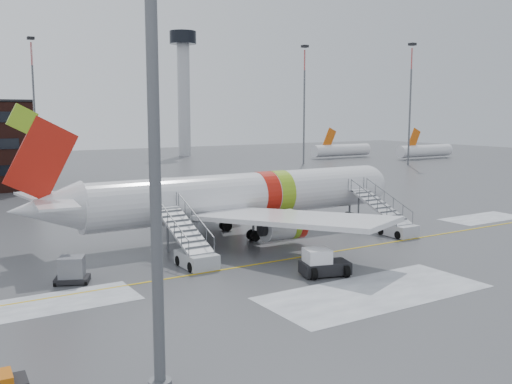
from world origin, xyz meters
TOP-DOWN VIEW (x-y plane):
  - ground at (0.00, 0.00)m, footprint 260.00×260.00m
  - airliner at (-5.40, 7.89)m, footprint 35.03×32.97m
  - airstair_fwd at (6.62, 1.35)m, footprint 2.05×7.70m
  - airstair_aft at (-12.52, 1.35)m, footprint 2.05×7.70m
  - pushback_tug at (-6.46, -5.55)m, footprint 3.46×2.95m
  - uld_container at (-20.74, 1.34)m, footprint 2.46×2.18m
  - light_mast_near at (-21.34, -14.36)m, footprint 1.20×1.20m
  - control_tower at (30.00, 95.00)m, footprint 6.40×6.40m
  - light_mast_far_ne at (42.00, 62.00)m, footprint 1.20×1.20m
  - light_mast_far_n at (-8.00, 78.00)m, footprint 1.20×1.20m
  - light_mast_far_e at (58.00, 48.00)m, footprint 1.20×1.20m
  - distant_aircraft at (62.50, 64.00)m, footprint 35.00×18.00m

SIDE VIEW (x-z plane):
  - ground at x=0.00m, z-range 0.00..0.00m
  - distant_aircraft at x=62.50m, z-range -4.00..4.00m
  - uld_container at x=-20.74m, z-range -0.05..1.62m
  - pushback_tug at x=-6.46m, z-range -0.10..1.68m
  - airstair_fwd at x=6.62m, z-range -0.68..2.81m
  - airstair_aft at x=-12.52m, z-range -0.68..2.81m
  - airliner at x=-5.40m, z-range -2.17..9.01m
  - light_mast_near at x=-21.34m, z-range 0.45..25.47m
  - light_mast_far_ne at x=42.00m, z-range 1.71..25.96m
  - light_mast_far_n at x=-8.00m, z-range 1.71..25.96m
  - light_mast_far_e at x=58.00m, z-range 1.71..25.96m
  - control_tower at x=30.00m, z-range 3.75..33.75m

